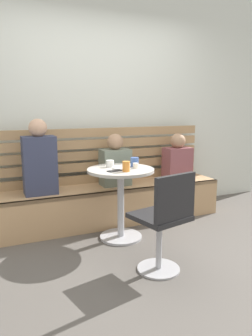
{
  "coord_description": "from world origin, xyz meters",
  "views": [
    {
      "loc": [
        -1.32,
        -2.25,
        1.36
      ],
      "look_at": [
        -0.04,
        0.66,
        0.75
      ],
      "focal_mm": 34.41,
      "sensor_mm": 36.0,
      "label": 1
    }
  ],
  "objects": [
    {
      "name": "ground",
      "position": [
        0.0,
        0.0,
        0.0
      ],
      "size": [
        8.0,
        8.0,
        0.0
      ],
      "primitive_type": "plane",
      "color": "#514C47"
    },
    {
      "name": "cup_ceramic_white",
      "position": [
        -0.15,
        0.83,
        0.78
      ],
      "size": [
        0.08,
        0.08,
        0.07
      ],
      "primitive_type": "cylinder",
      "color": "white",
      "rests_on": "cafe_table"
    },
    {
      "name": "person_adult",
      "position": [
        -0.81,
        1.17,
        0.8
      ],
      "size": [
        0.34,
        0.22,
        0.8
      ],
      "color": "#333851",
      "rests_on": "booth_bench"
    },
    {
      "name": "back_wall",
      "position": [
        0.0,
        1.64,
        1.45
      ],
      "size": [
        5.2,
        0.1,
        2.9
      ],
      "primitive_type": "cube",
      "color": "silver",
      "rests_on": "ground"
    },
    {
      "name": "phone_on_table",
      "position": [
        -0.19,
        0.6,
        0.74
      ],
      "size": [
        0.15,
        0.1,
        0.01
      ],
      "primitive_type": "cube",
      "rotation": [
        0.0,
        0.0,
        1.82
      ],
      "color": "black",
      "rests_on": "cafe_table"
    },
    {
      "name": "booth_backrest",
      "position": [
        0.0,
        1.44,
        0.78
      ],
      "size": [
        2.65,
        0.04,
        0.66
      ],
      "color": "#A68157",
      "rests_on": "booth_bench"
    },
    {
      "name": "person_child_middle",
      "position": [
        0.92,
        1.21,
        0.7
      ],
      "size": [
        0.34,
        0.22,
        0.58
      ],
      "color": "brown",
      "rests_on": "booth_bench"
    },
    {
      "name": "cup_mug_blue",
      "position": [
        0.1,
        0.75,
        0.79
      ],
      "size": [
        0.08,
        0.08,
        0.09
      ],
      "primitive_type": "cylinder",
      "color": "#3D5B9E",
      "rests_on": "cafe_table"
    },
    {
      "name": "cup_espresso_small",
      "position": [
        0.06,
        0.65,
        0.77
      ],
      "size": [
        0.06,
        0.06,
        0.05
      ],
      "primitive_type": "cylinder",
      "color": "silver",
      "rests_on": "cafe_table"
    },
    {
      "name": "cup_tumbler_orange",
      "position": [
        -0.09,
        0.54,
        0.79
      ],
      "size": [
        0.07,
        0.07,
        0.1
      ],
      "primitive_type": "cylinder",
      "color": "orange",
      "rests_on": "cafe_table"
    },
    {
      "name": "cafe_table",
      "position": [
        -0.09,
        0.7,
        0.52
      ],
      "size": [
        0.68,
        0.68,
        0.74
      ],
      "color": "#ADADB2",
      "rests_on": "ground"
    },
    {
      "name": "white_chair",
      "position": [
        -0.04,
        -0.12,
        0.46
      ],
      "size": [
        0.48,
        0.48,
        0.85
      ],
      "color": "#ADADB2",
      "rests_on": "ground"
    },
    {
      "name": "person_child_left",
      "position": [
        0.06,
        1.21,
        0.71
      ],
      "size": [
        0.34,
        0.22,
        0.61
      ],
      "color": "slate",
      "rests_on": "booth_bench"
    },
    {
      "name": "booth_bench",
      "position": [
        0.0,
        1.2,
        0.22
      ],
      "size": [
        2.7,
        0.52,
        0.44
      ],
      "color": "tan",
      "rests_on": "ground"
    },
    {
      "name": "plate_small",
      "position": [
        -0.08,
        0.71,
        0.75
      ],
      "size": [
        0.17,
        0.17,
        0.01
      ],
      "primitive_type": "cylinder",
      "color": "white",
      "rests_on": "cafe_table"
    }
  ]
}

